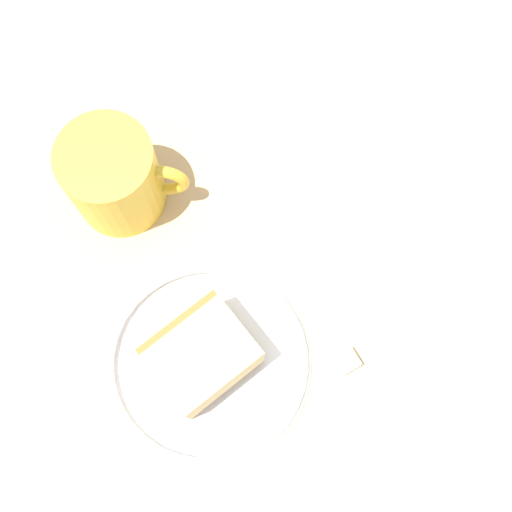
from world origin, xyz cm
name	(u,v)px	position (x,y,z in cm)	size (l,w,h in cm)	color
ground_plane	(239,314)	(0.00, 0.00, -1.69)	(137.03, 137.03, 3.38)	tan
small_plate	(205,363)	(-3.49, -4.46, 0.83)	(18.72, 18.72, 1.70)	white
cake_slice	(201,356)	(-3.64, -4.23, 3.66)	(10.51, 10.09, 5.64)	#9E662D
tea_mug	(114,177)	(-9.79, 12.47, 4.88)	(11.11, 8.50, 9.63)	gold
teaspoon	(377,153)	(15.12, 13.89, 0.35)	(12.95, 5.53, 0.80)	silver
sugar_cube	(345,362)	(8.89, -5.86, 0.93)	(1.85, 1.85, 1.85)	white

